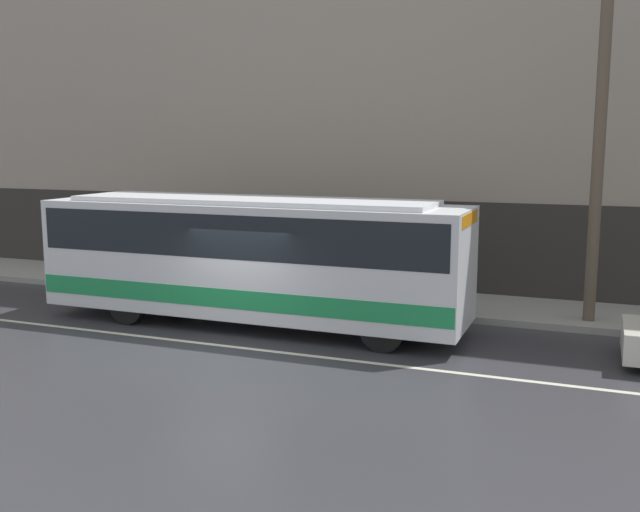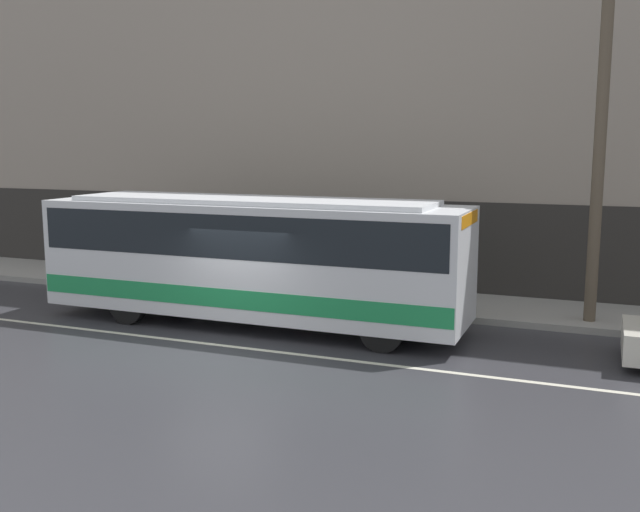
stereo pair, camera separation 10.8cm
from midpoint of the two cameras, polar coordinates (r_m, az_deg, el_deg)
name	(u,v)px [view 2 (the right image)]	position (r m, az deg, el deg)	size (l,w,h in m)	color
ground_plane	(225,346)	(16.07, -7.45, -7.14)	(60.00, 60.00, 0.00)	#333338
sidewalk	(317,294)	(20.86, -0.08, -3.07)	(60.00, 2.98, 0.17)	gray
building_facade	(337,71)	(22.04, 1.55, 14.60)	(60.00, 0.35, 13.62)	gray
lane_stripe	(225,346)	(16.07, -7.45, -7.13)	(54.00, 0.14, 0.01)	beige
transit_bus	(252,254)	(17.54, -5.31, 0.19)	(10.60, 2.55, 3.14)	silver
utility_pole_near	(600,145)	(18.18, 21.64, 8.27)	(0.28, 0.28, 8.49)	brown
pedestrian_waiting	(307,265)	(20.93, -0.88, -0.72)	(0.36, 0.36, 1.61)	maroon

